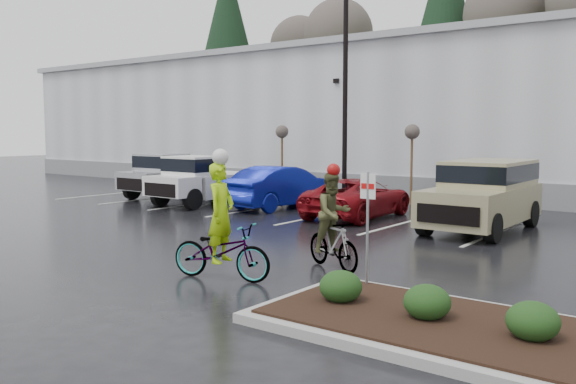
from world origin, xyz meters
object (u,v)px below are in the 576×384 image
Objects in this scene: fire_lane_sign at (368,217)px; cyclist_olive at (333,231)px; pickup_white at (209,179)px; suv_tan at (482,196)px; lamppost at (345,62)px; car_red at (358,198)px; car_blue at (283,187)px; sapling_mid at (412,136)px; cyclist_hivis at (221,240)px; sapling_west at (282,135)px; pickup_silver at (177,175)px.

cyclist_olive reaches higher than fire_lane_sign.
pickup_white is at bearing 79.55° from cyclist_olive.
cyclist_olive reaches higher than suv_tan.
lamppost is at bearing 53.81° from cyclist_olive.
cyclist_olive is (3.59, -7.13, 0.16)m from car_red.
car_red is at bearing 1.90° from pickup_white.
car_blue is 10.47m from cyclist_olive.
sapling_mid is 0.63× the size of suv_tan.
sapling_west is at bearing 19.78° from cyclist_hivis.
pickup_white is 12.83m from cyclist_hivis.
pickup_silver is at bearing -6.12° from car_red.
fire_lane_sign is 0.45× the size of car_blue.
lamppost is at bearing -158.20° from sapling_mid.
lamppost reaches higher than car_red.
suv_tan is 1.97× the size of cyclist_hivis.
fire_lane_sign is 3.00m from cyclist_hivis.
car_red is (3.61, -0.47, -0.14)m from car_blue.
lamppost reaches higher than fire_lane_sign.
pickup_silver is 2.98m from pickup_white.
fire_lane_sign is 12.51m from car_blue.
car_blue is at bearing 66.55° from cyclist_olive.
sapling_west is at bearing 165.96° from lamppost.
fire_lane_sign reaches higher than pickup_silver.
sapling_west is (-4.00, 1.00, -2.96)m from lamppost.
pickup_silver is 15.53m from cyclist_hivis.
pickup_white is (-11.98, 8.21, -0.43)m from fire_lane_sign.
cyclist_hivis reaches higher than pickup_white.
pickup_white reaches higher than car_red.
lamppost is 13.14m from cyclist_olive.
suv_tan is at bearing -27.46° from lamppost.
car_red is at bearing 49.82° from cyclist_olive.
pickup_silver is (-7.02, -2.70, -4.71)m from lamppost.
cyclist_hivis is (4.97, -12.58, -4.90)m from lamppost.
cyclist_olive is at bearing -30.48° from pickup_silver.
cyclist_hivis is (2.32, -9.22, 0.13)m from car_red.
lamppost is at bearing -102.45° from car_blue.
cyclist_hivis reaches higher than suv_tan.
car_red is (9.66, -0.66, -0.32)m from pickup_silver.
sapling_west is at bearing -35.49° from car_red.
sapling_west is 12.03m from suv_tan.
car_blue is at bearing 12.27° from pickup_white.
sapling_mid is at bearing -90.29° from car_red.
lamppost reaches higher than suv_tan.
sapling_mid is at bearing 41.10° from cyclist_olive.
sapling_mid reaches higher than suv_tan.
fire_lane_sign is 0.46× the size of car_red.
pickup_silver is at bearing 162.59° from pickup_white.
sapling_mid is 12.24m from cyclist_olive.
pickup_white is at bearing -0.29° from car_red.
sapling_west is 0.62× the size of pickup_silver.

